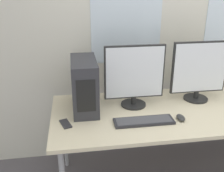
{
  "coord_description": "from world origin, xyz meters",
  "views": [
    {
      "loc": [
        -1.05,
        -1.41,
        1.72
      ],
      "look_at": [
        -0.76,
        0.43,
        0.97
      ],
      "focal_mm": 42.0,
      "sensor_mm": 36.0,
      "label": 1
    }
  ],
  "objects_px": {
    "monitor_main": "(134,76)",
    "mouse": "(181,118)",
    "pc_tower": "(84,85)",
    "cell_phone": "(66,124)",
    "keyboard": "(144,121)",
    "monitor_right_near": "(199,71)"
  },
  "relations": [
    {
      "from": "cell_phone",
      "to": "mouse",
      "type": "bearing_deg",
      "value": -22.27
    },
    {
      "from": "monitor_main",
      "to": "cell_phone",
      "type": "relative_size",
      "value": 3.53
    },
    {
      "from": "monitor_main",
      "to": "pc_tower",
      "type": "bearing_deg",
      "value": 179.23
    },
    {
      "from": "pc_tower",
      "to": "keyboard",
      "type": "bearing_deg",
      "value": -35.95
    },
    {
      "from": "monitor_right_near",
      "to": "mouse",
      "type": "distance_m",
      "value": 0.5
    },
    {
      "from": "keyboard",
      "to": "cell_phone",
      "type": "xyz_separation_m",
      "value": [
        -0.58,
        0.06,
        -0.01
      ]
    },
    {
      "from": "pc_tower",
      "to": "keyboard",
      "type": "xyz_separation_m",
      "value": [
        0.42,
        -0.31,
        -0.2
      ]
    },
    {
      "from": "cell_phone",
      "to": "monitor_main",
      "type": "bearing_deg",
      "value": 4.44
    },
    {
      "from": "monitor_right_near",
      "to": "mouse",
      "type": "height_order",
      "value": "monitor_right_near"
    },
    {
      "from": "cell_phone",
      "to": "keyboard",
      "type": "bearing_deg",
      "value": -24.22
    },
    {
      "from": "monitor_main",
      "to": "mouse",
      "type": "relative_size",
      "value": 5.1
    },
    {
      "from": "monitor_main",
      "to": "cell_phone",
      "type": "height_order",
      "value": "monitor_main"
    },
    {
      "from": "monitor_right_near",
      "to": "cell_phone",
      "type": "xyz_separation_m",
      "value": [
        -1.15,
        -0.27,
        -0.27
      ]
    },
    {
      "from": "monitor_right_near",
      "to": "keyboard",
      "type": "xyz_separation_m",
      "value": [
        -0.57,
        -0.33,
        -0.26
      ]
    },
    {
      "from": "keyboard",
      "to": "mouse",
      "type": "relative_size",
      "value": 4.42
    },
    {
      "from": "keyboard",
      "to": "cell_phone",
      "type": "bearing_deg",
      "value": 174.06
    },
    {
      "from": "monitor_main",
      "to": "mouse",
      "type": "bearing_deg",
      "value": -44.89
    },
    {
      "from": "monitor_main",
      "to": "keyboard",
      "type": "height_order",
      "value": "monitor_main"
    },
    {
      "from": "keyboard",
      "to": "cell_phone",
      "type": "height_order",
      "value": "keyboard"
    },
    {
      "from": "keyboard",
      "to": "mouse",
      "type": "height_order",
      "value": "mouse"
    },
    {
      "from": "pc_tower",
      "to": "monitor_right_near",
      "type": "height_order",
      "value": "monitor_right_near"
    },
    {
      "from": "pc_tower",
      "to": "cell_phone",
      "type": "relative_size",
      "value": 3.06
    }
  ]
}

